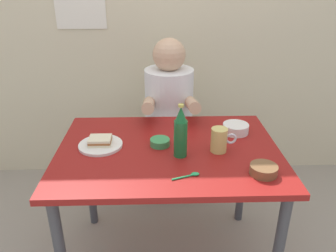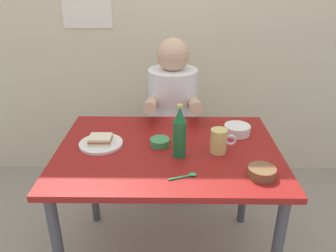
{
  "view_description": "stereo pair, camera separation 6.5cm",
  "coord_description": "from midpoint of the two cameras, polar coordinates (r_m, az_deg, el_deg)",
  "views": [
    {
      "loc": [
        -0.05,
        -1.47,
        1.54
      ],
      "look_at": [
        0.0,
        0.05,
        0.84
      ],
      "focal_mm": 35.87,
      "sensor_mm": 36.0,
      "label": 1
    },
    {
      "loc": [
        0.02,
        -1.47,
        1.54
      ],
      "look_at": [
        0.0,
        0.05,
        0.84
      ],
      "focal_mm": 35.87,
      "sensor_mm": 36.0,
      "label": 2
    }
  ],
  "objects": [
    {
      "name": "dining_table",
      "position": [
        1.72,
        1.06,
        -6.57
      ],
      "size": [
        1.1,
        0.8,
        0.74
      ],
      "color": "maroon",
      "rests_on": "ground"
    },
    {
      "name": "condiment_bowl_brown",
      "position": [
        1.51,
        16.85,
        -7.44
      ],
      "size": [
        0.12,
        0.12,
        0.04
      ],
      "color": "brown",
      "rests_on": "dining_table"
    },
    {
      "name": "beer_mug",
      "position": [
        1.64,
        9.79,
        -2.52
      ],
      "size": [
        0.13,
        0.08,
        0.12
      ],
      "color": "#D1BC66",
      "rests_on": "dining_table"
    },
    {
      "name": "person_seated",
      "position": [
        2.23,
        1.65,
        4.4
      ],
      "size": [
        0.33,
        0.56,
        0.72
      ],
      "color": "white",
      "rests_on": "stool"
    },
    {
      "name": "sandwich",
      "position": [
        1.72,
        -10.34,
        -2.25
      ],
      "size": [
        0.11,
        0.09,
        0.04
      ],
      "color": "beige",
      "rests_on": "plate_orange"
    },
    {
      "name": "rice_bowl_white",
      "position": [
        1.85,
        12.65,
        -0.55
      ],
      "size": [
        0.14,
        0.14,
        0.05
      ],
      "color": "silver",
      "rests_on": "dining_table"
    },
    {
      "name": "dip_bowl_green",
      "position": [
        1.69,
        -0.31,
        -2.7
      ],
      "size": [
        0.1,
        0.1,
        0.03
      ],
      "color": "#388C4C",
      "rests_on": "dining_table"
    },
    {
      "name": "stool",
      "position": [
        2.41,
        1.52,
        -4.81
      ],
      "size": [
        0.34,
        0.34,
        0.45
      ],
      "color": "#4C4C51",
      "rests_on": "ground"
    },
    {
      "name": "spoon",
      "position": [
        1.46,
        4.64,
        -8.42
      ],
      "size": [
        0.12,
        0.05,
        0.01
      ],
      "color": "#26A559",
      "rests_on": "dining_table"
    },
    {
      "name": "wall_back",
      "position": [
        2.53,
        1.04,
        19.34
      ],
      "size": [
        4.4,
        0.09,
        2.6
      ],
      "color": "beige",
      "rests_on": "ground"
    },
    {
      "name": "beer_bottle",
      "position": [
        1.56,
        3.16,
        -1.27
      ],
      "size": [
        0.06,
        0.06,
        0.26
      ],
      "color": "#19602D",
      "rests_on": "dining_table"
    },
    {
      "name": "plate_orange",
      "position": [
        1.73,
        -10.28,
        -2.99
      ],
      "size": [
        0.22,
        0.22,
        0.01
      ],
      "primitive_type": "cylinder",
      "color": "silver",
      "rests_on": "dining_table"
    }
  ]
}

